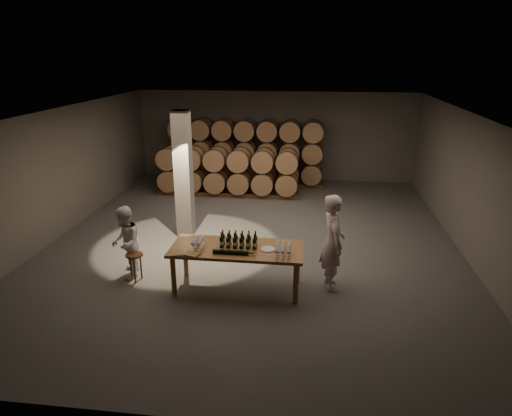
# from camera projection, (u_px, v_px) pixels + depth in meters

# --- Properties ---
(room) EXTENTS (12.00, 12.00, 12.00)m
(room) POSITION_uv_depth(u_px,v_px,m) (184.00, 175.00, 11.43)
(room) COLOR #595653
(room) RESTS_ON ground
(tasting_table) EXTENTS (2.60, 1.10, 0.90)m
(tasting_table) POSITION_uv_depth(u_px,v_px,m) (237.00, 252.00, 8.95)
(tasting_table) COLOR brown
(tasting_table) RESTS_ON ground
(barrel_stack_back) EXTENTS (5.48, 0.95, 2.31)m
(barrel_stack_back) POSITION_uv_depth(u_px,v_px,m) (246.00, 151.00, 16.16)
(barrel_stack_back) COLOR brown
(barrel_stack_back) RESTS_ON ground
(barrel_stack_front) EXTENTS (4.70, 0.95, 1.57)m
(barrel_stack_front) POSITION_uv_depth(u_px,v_px,m) (228.00, 170.00, 15.01)
(barrel_stack_front) COLOR brown
(barrel_stack_front) RESTS_ON ground
(bottle_cluster) EXTENTS (0.73, 0.23, 0.32)m
(bottle_cluster) POSITION_uv_depth(u_px,v_px,m) (239.00, 241.00, 8.91)
(bottle_cluster) COLOR black
(bottle_cluster) RESTS_ON tasting_table
(lying_bottles) EXTENTS (0.78, 0.08, 0.08)m
(lying_bottles) POSITION_uv_depth(u_px,v_px,m) (231.00, 252.00, 8.61)
(lying_bottles) COLOR black
(lying_bottles) RESTS_ON tasting_table
(glass_cluster_left) EXTENTS (0.20, 0.42, 0.18)m
(glass_cluster_left) POSITION_uv_depth(u_px,v_px,m) (198.00, 241.00, 8.91)
(glass_cluster_left) COLOR silver
(glass_cluster_left) RESTS_ON tasting_table
(glass_cluster_right) EXTENTS (0.30, 0.52, 0.16)m
(glass_cluster_right) POSITION_uv_depth(u_px,v_px,m) (283.00, 247.00, 8.65)
(glass_cluster_right) COLOR silver
(glass_cluster_right) RESTS_ON tasting_table
(plate) EXTENTS (0.29, 0.29, 0.02)m
(plate) POSITION_uv_depth(u_px,v_px,m) (268.00, 249.00, 8.83)
(plate) COLOR silver
(plate) RESTS_ON tasting_table
(notebook_near) EXTENTS (0.32, 0.28, 0.03)m
(notebook_near) POSITION_uv_depth(u_px,v_px,m) (192.00, 254.00, 8.58)
(notebook_near) COLOR brown
(notebook_near) RESTS_ON tasting_table
(notebook_corner) EXTENTS (0.27, 0.31, 0.02)m
(notebook_corner) POSITION_uv_depth(u_px,v_px,m) (177.00, 253.00, 8.64)
(notebook_corner) COLOR brown
(notebook_corner) RESTS_ON tasting_table
(pen) EXTENTS (0.13, 0.01, 0.01)m
(pen) POSITION_uv_depth(u_px,v_px,m) (196.00, 255.00, 8.58)
(pen) COLOR black
(pen) RESTS_ON tasting_table
(stool) EXTENTS (0.36, 0.36, 0.59)m
(stool) POSITION_uv_depth(u_px,v_px,m) (135.00, 259.00, 9.40)
(stool) COLOR brown
(stool) RESTS_ON ground
(person_man) EXTENTS (0.61, 0.80, 1.96)m
(person_man) POSITION_uv_depth(u_px,v_px,m) (333.00, 242.00, 8.96)
(person_man) COLOR beige
(person_man) RESTS_ON ground
(person_woman) EXTENTS (0.77, 0.89, 1.55)m
(person_woman) POSITION_uv_depth(u_px,v_px,m) (125.00, 243.00, 9.46)
(person_woman) COLOR white
(person_woman) RESTS_ON ground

